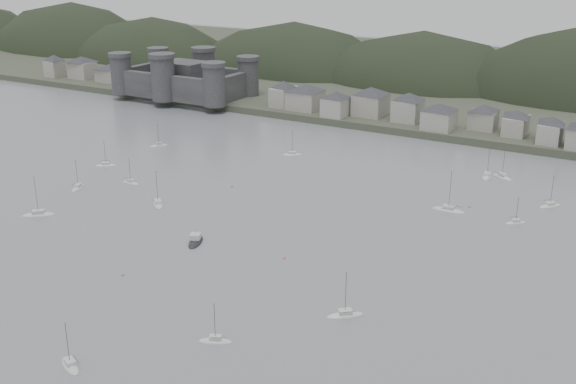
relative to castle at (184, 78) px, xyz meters
The scene contains 9 objects.
ground 216.45m from the castle, 56.28° to the right, with size 900.00×900.00×0.00m, color slate.
far_shore_land 166.61m from the castle, 43.83° to the left, with size 900.00×250.00×3.00m, color #383D2D.
forested_ridge 155.26m from the castle, 35.67° to the left, with size 851.55×103.94×102.57m.
castle is the anchor object (origin of this frame).
waterfront_town 170.64m from the castle, ahead, with size 451.48×28.46×12.92m.
sailboat_lead 108.01m from the castle, 30.62° to the right, with size 7.34×5.97×9.96m.
moored_fleet 172.49m from the castle, 46.34° to the right, with size 253.88×163.73×13.34m.
motor_launch_far 175.73m from the castle, 50.98° to the right, with size 6.58×9.63×4.15m.
mooring_buoys 189.95m from the castle, 46.91° to the right, with size 176.58×125.41×0.70m.
Camera 1 is at (96.84, -90.43, 74.56)m, focal length 44.07 mm.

